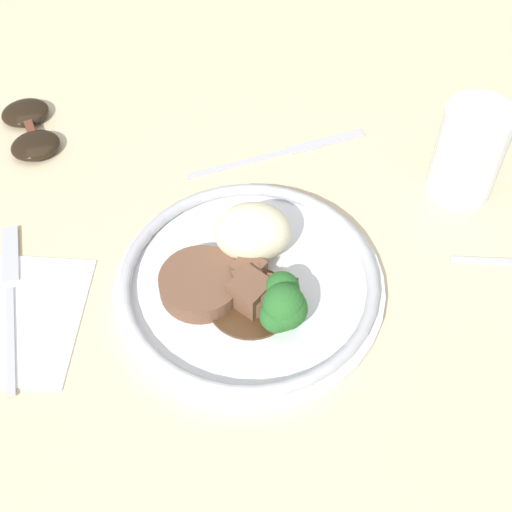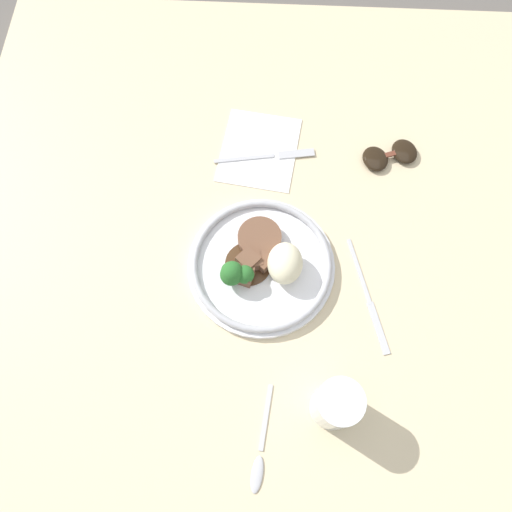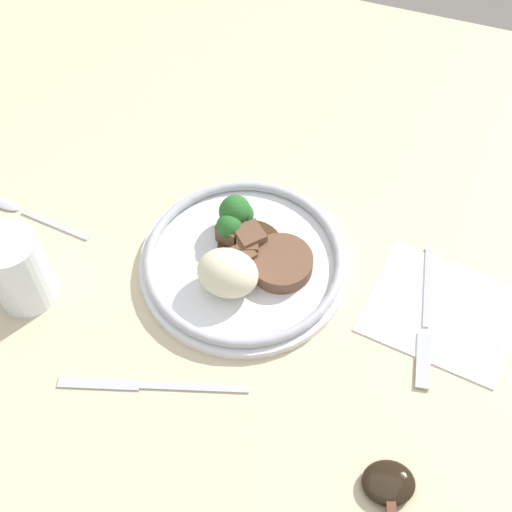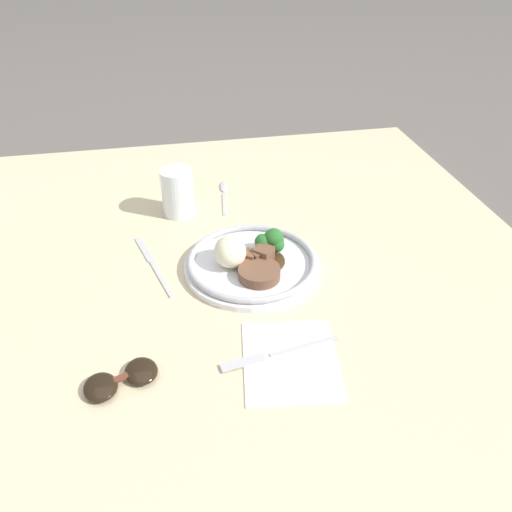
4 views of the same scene
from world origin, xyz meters
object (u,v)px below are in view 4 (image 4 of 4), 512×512
(fork, at_px, (271,355))
(sunglasses, at_px, (121,379))
(knife, at_px, (152,263))
(spoon, at_px, (224,191))
(plate, at_px, (252,261))
(juice_glass, at_px, (178,195))

(fork, bearing_deg, sunglasses, -6.92)
(knife, bearing_deg, spoon, -49.97)
(plate, xyz_separation_m, knife, (0.05, 0.18, -0.02))
(juice_glass, xyz_separation_m, sunglasses, (-0.46, 0.11, -0.04))
(fork, height_order, sunglasses, sunglasses)
(juice_glass, distance_m, fork, 0.47)
(spoon, xyz_separation_m, sunglasses, (-0.54, 0.22, 0.01))
(knife, bearing_deg, plate, -121.60)
(fork, relative_size, spoon, 1.17)
(plate, distance_m, fork, 0.22)
(juice_glass, bearing_deg, spoon, -53.46)
(plate, bearing_deg, knife, 74.69)
(juice_glass, relative_size, knife, 0.51)
(juice_glass, bearing_deg, plate, -152.32)
(knife, distance_m, spoon, 0.31)
(sunglasses, bearing_deg, knife, -28.33)
(knife, bearing_deg, juice_glass, -35.98)
(fork, bearing_deg, juice_glass, -85.82)
(plate, bearing_deg, fork, 176.64)
(fork, bearing_deg, plate, -102.50)
(plate, relative_size, knife, 1.25)
(juice_glass, height_order, fork, juice_glass)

